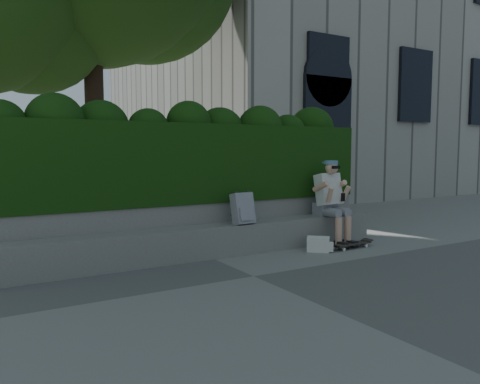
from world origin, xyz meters
TOP-DOWN VIEW (x-y plane):
  - ground at (0.00, 0.00)m, footprint 80.00×80.00m
  - bench_ledge at (0.00, 1.25)m, footprint 6.00×0.45m
  - planter_wall at (0.00, 1.73)m, footprint 6.00×0.50m
  - hedge at (0.00, 1.95)m, footprint 6.00×1.00m
  - building at (9.00, 11.00)m, footprint 12.00×12.00m
  - person at (2.19, 1.07)m, footprint 0.40×0.76m
  - skateboard at (2.22, 0.59)m, footprint 0.74×0.23m
  - backpack_plaid at (0.54, 1.15)m, footprint 0.33×0.19m
  - backpack_ground at (1.62, 0.70)m, footprint 0.41×0.40m

SIDE VIEW (x-z plane):
  - ground at x=0.00m, z-range 0.00..0.00m
  - skateboard at x=2.22m, z-range 0.03..0.10m
  - backpack_ground at x=1.62m, z-range 0.00..0.22m
  - bench_ledge at x=0.00m, z-range 0.00..0.45m
  - planter_wall at x=0.00m, z-range 0.00..0.75m
  - backpack_plaid at x=0.54m, z-range 0.45..0.92m
  - person at x=2.19m, z-range 0.06..1.44m
  - hedge at x=0.00m, z-range 0.75..1.95m
  - building at x=9.00m, z-range 0.00..15.00m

